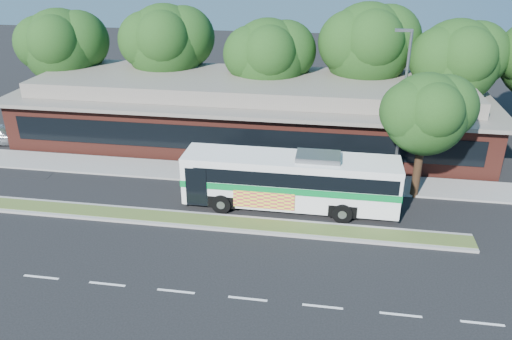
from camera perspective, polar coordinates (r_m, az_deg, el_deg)
The scene contains 14 objects.
ground at distance 25.30m, azimuth -5.72°, elevation -6.67°, with size 120.00×120.00×0.00m, color black.
median_strip at distance 25.76m, azimuth -5.40°, elevation -5.85°, with size 26.00×1.10×0.15m, color #435925.
sidewalk at distance 30.76m, azimuth -2.78°, elevation -0.46°, with size 44.00×2.60×0.12m, color gray.
parking_lot at distance 41.14m, azimuth -27.08°, elevation 3.31°, with size 14.00×12.00×0.01m, color black.
plaza_building at distance 36.04m, azimuth -0.72°, elevation 6.93°, with size 33.20×11.20×4.45m.
lamp_post at distance 28.30m, azimuth 16.30°, elevation 6.81°, with size 0.93×0.18×9.07m.
tree_bg_a at distance 42.01m, azimuth -20.78°, elevation 13.20°, with size 6.47×5.80×8.63m.
tree_bg_b at distance 39.63m, azimuth -9.64°, elevation 14.21°, with size 6.69×6.00×9.00m.
tree_bg_c at distance 37.01m, azimuth 2.03°, elevation 12.94°, with size 6.24×5.60×8.26m.
tree_bg_d at distance 37.67m, azimuth 13.26°, elevation 13.81°, with size 6.91×6.20×9.37m.
tree_bg_e at distance 37.70m, azimuth 22.49°, elevation 11.58°, with size 6.47×5.80×8.50m.
transit_bus at distance 26.37m, azimuth 4.03°, elevation -0.85°, with size 11.39×2.72×3.19m.
sedan at distance 39.82m, azimuth -27.20°, elevation 3.62°, with size 1.79×4.40×1.28m, color silver.
sidewalk_tree at distance 27.96m, azimuth 19.45°, elevation 6.25°, with size 4.88×4.38×7.03m.
Camera 1 is at (5.88, -20.83, 13.10)m, focal length 35.00 mm.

